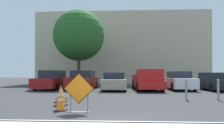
# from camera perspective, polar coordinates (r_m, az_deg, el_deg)

# --- Properties ---
(ground_plane) EXTENTS (96.00, 96.00, 0.00)m
(ground_plane) POSITION_cam_1_polar(r_m,az_deg,el_deg) (15.45, 2.56, -5.78)
(ground_plane) COLOR #333335
(sidewalk_strip) EXTENTS (29.60, 2.45, 0.14)m
(sidewalk_strip) POSITION_cam_1_polar(r_m,az_deg,el_deg) (4.36, 0.93, -17.76)
(sidewalk_strip) COLOR beige
(sidewalk_strip) RESTS_ON ground_plane
(curb_lip) EXTENTS (29.60, 0.20, 0.14)m
(curb_lip) POSITION_cam_1_polar(r_m,az_deg,el_deg) (5.54, 1.44, -14.07)
(curb_lip) COLOR beige
(curb_lip) RESTS_ON ground_plane
(road_closed_sign) EXTENTS (1.04, 0.20, 1.34)m
(road_closed_sign) POSITION_cam_1_polar(r_m,az_deg,el_deg) (7.51, -8.62, -5.65)
(road_closed_sign) COLOR black
(road_closed_sign) RESTS_ON ground_plane
(traffic_cone_nearest) EXTENTS (0.41, 0.41, 0.79)m
(traffic_cone_nearest) POSITION_cam_1_polar(r_m,az_deg,el_deg) (8.05, -13.33, -7.59)
(traffic_cone_nearest) COLOR black
(traffic_cone_nearest) RESTS_ON ground_plane
(traffic_cone_second) EXTENTS (0.51, 0.51, 0.82)m
(traffic_cone_second) POSITION_cam_1_polar(r_m,az_deg,el_deg) (9.31, -13.25, -6.58)
(traffic_cone_second) COLOR black
(traffic_cone_second) RESTS_ON ground_plane
(traffic_cone_third) EXTENTS (0.53, 0.53, 0.80)m
(traffic_cone_third) POSITION_cam_1_polar(r_m,az_deg,el_deg) (10.42, -13.24, -6.03)
(traffic_cone_third) COLOR black
(traffic_cone_third) RESTS_ON ground_plane
(traffic_cone_fourth) EXTENTS (0.51, 0.51, 0.63)m
(traffic_cone_fourth) POSITION_cam_1_polar(r_m,az_deg,el_deg) (11.58, -13.04, -5.92)
(traffic_cone_fourth) COLOR black
(traffic_cone_fourth) RESTS_ON ground_plane
(parked_car_nearest) EXTENTS (1.98, 4.72, 1.56)m
(parked_car_nearest) POSITION_cam_1_polar(r_m,az_deg,el_deg) (18.91, -15.36, -2.68)
(parked_car_nearest) COLOR maroon
(parked_car_nearest) RESTS_ON ground_plane
(parked_car_second) EXTENTS (2.10, 4.32, 1.54)m
(parked_car_second) POSITION_cam_1_polar(r_m,az_deg,el_deg) (18.10, -7.66, -2.80)
(parked_car_second) COLOR maroon
(parked_car_second) RESTS_ON ground_plane
(parked_car_third) EXTENTS (1.96, 4.70, 1.37)m
(parked_car_third) POSITION_cam_1_polar(r_m,az_deg,el_deg) (17.36, 0.55, -3.10)
(parked_car_third) COLOR #A39984
(parked_car_third) RESTS_ON ground_plane
(pickup_truck) EXTENTS (2.18, 5.45, 1.62)m
(pickup_truck) POSITION_cam_1_polar(r_m,az_deg,el_deg) (17.25, 9.27, -2.81)
(pickup_truck) COLOR red
(pickup_truck) RESTS_ON ground_plane
(parked_car_fourth) EXTENTS (1.88, 4.28, 1.47)m
(parked_car_fourth) POSITION_cam_1_polar(r_m,az_deg,el_deg) (18.38, 17.10, -2.81)
(parked_car_fourth) COLOR white
(parked_car_fourth) RESTS_ON ground_plane
(parked_car_fifth) EXTENTS (2.11, 4.53, 1.38)m
(parked_car_fifth) POSITION_cam_1_polar(r_m,az_deg,el_deg) (18.79, 25.15, -2.86)
(parked_car_fifth) COLOR black
(parked_car_fifth) RESTS_ON ground_plane
(bollard_nearest) EXTENTS (0.12, 0.12, 1.07)m
(bollard_nearest) POSITION_cam_1_polar(r_m,az_deg,el_deg) (11.49, 18.84, -4.65)
(bollard_nearest) COLOR gray
(bollard_nearest) RESTS_ON ground_plane
(bollard_second) EXTENTS (0.12, 0.12, 1.05)m
(bollard_second) POSITION_cam_1_polar(r_m,az_deg,el_deg) (12.00, 26.00, -4.49)
(bollard_second) COLOR gray
(bollard_second) RESTS_ON ground_plane
(building_facade_backdrop) EXTENTS (21.06, 5.00, 8.81)m
(building_facade_backdrop) POSITION_cam_1_polar(r_m,az_deg,el_deg) (28.56, 2.58, 5.36)
(building_facade_backdrop) COLOR beige
(building_facade_backdrop) RESTS_ON ground_plane
(street_tree_behind_lot) EXTENTS (5.08, 5.08, 7.63)m
(street_tree_behind_lot) POSITION_cam_1_polar(r_m,az_deg,el_deg) (22.22, -8.66, 8.89)
(street_tree_behind_lot) COLOR #513823
(street_tree_behind_lot) RESTS_ON ground_plane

